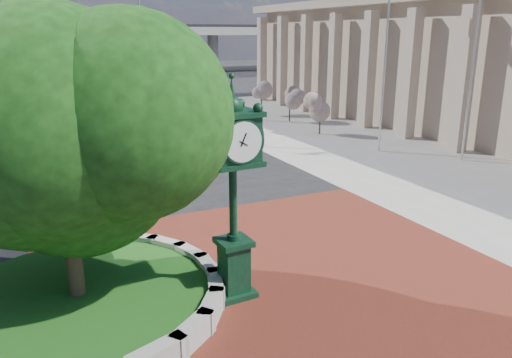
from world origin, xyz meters
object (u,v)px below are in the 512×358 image
object	(u,v)px
parked_car	(118,89)
flagpole_b	(385,64)
flagpole_a	(473,62)
street_lamp_near	(144,44)
post_clock	(233,182)
street_lamp_far	(44,35)

from	to	relation	value
parked_car	flagpole_b	world-z (taller)	flagpole_b
flagpole_a	street_lamp_near	xyz separation A→B (m)	(-10.66, 21.68, 0.53)
post_clock	street_lamp_near	bearing A→B (deg)	80.22
flagpole_a	street_lamp_near	size ratio (longest dim) A/B	1.03
street_lamp_near	street_lamp_far	xyz separation A→B (m)	(-6.34, 12.18, 0.67)
flagpole_b	post_clock	bearing A→B (deg)	-140.52
post_clock	parked_car	size ratio (longest dim) A/B	1.08
flagpole_a	parked_car	bearing A→B (deg)	107.91
flagpole_b	street_lamp_near	size ratio (longest dim) A/B	0.99
flagpole_a	street_lamp_far	xyz separation A→B (m)	(-16.99, 33.86, 1.20)
flagpole_a	street_lamp_far	size ratio (longest dim) A/B	0.92
flagpole_a	flagpole_b	xyz separation A→B (m)	(-2.50, 3.41, -0.18)
parked_car	flagpole_a	size ratio (longest dim) A/B	0.51
post_clock	street_lamp_far	distance (m)	41.45
street_lamp_far	street_lamp_near	bearing A→B (deg)	-62.52
street_lamp_near	street_lamp_far	world-z (taller)	street_lamp_far
street_lamp_near	parked_car	bearing A→B (deg)	90.78
street_lamp_near	flagpole_b	bearing A→B (deg)	-65.94
post_clock	street_lamp_near	size ratio (longest dim) A/B	0.58
street_lamp_far	flagpole_b	bearing A→B (deg)	-64.55
flagpole_b	street_lamp_far	xyz separation A→B (m)	(-14.49, 30.45, 1.38)
parked_car	street_lamp_far	distance (m)	8.10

